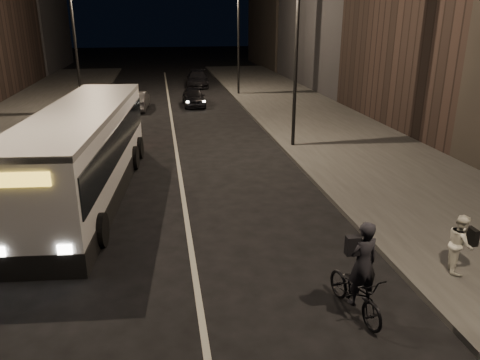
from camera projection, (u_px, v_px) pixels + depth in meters
name	position (u px, v px, depth m)	size (l,w,h in m)	color
ground	(198.00, 298.00, 10.68)	(180.00, 180.00, 0.00)	black
sidewalk_right	(335.00, 134.00, 25.01)	(7.00, 70.00, 0.16)	#343432
streetlight_right_mid	(291.00, 32.00, 20.89)	(1.20, 0.44, 8.12)	black
streetlight_right_far	(235.00, 25.00, 35.76)	(1.20, 0.44, 8.12)	black
streetlight_left_far	(78.00, 28.00, 28.50)	(1.20, 0.44, 8.12)	black
city_bus	(85.00, 149.00, 16.25)	(3.53, 11.77, 3.13)	silver
cyclist_on_bicycle	(357.00, 284.00, 9.85)	(1.02, 2.04, 2.24)	black
pedestrian_woman	(460.00, 243.00, 11.27)	(0.72, 0.56, 1.47)	silver
car_near	(194.00, 97.00, 33.00)	(1.48, 3.68, 1.26)	black
car_mid	(137.00, 101.00, 31.60)	(1.34, 3.85, 1.27)	#343436
car_far	(198.00, 79.00, 42.04)	(1.91, 4.71, 1.37)	black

